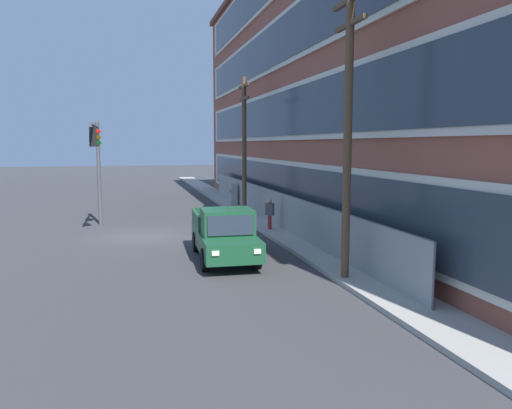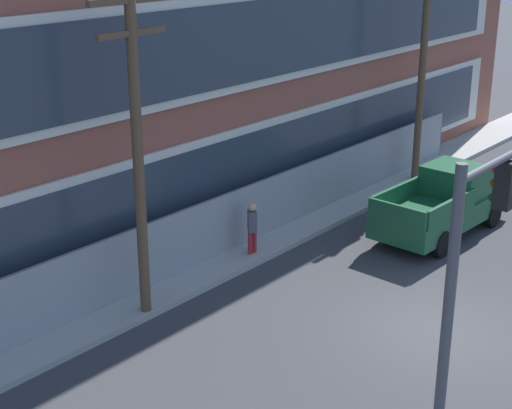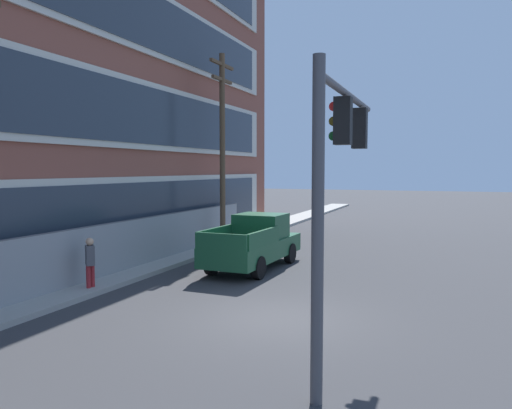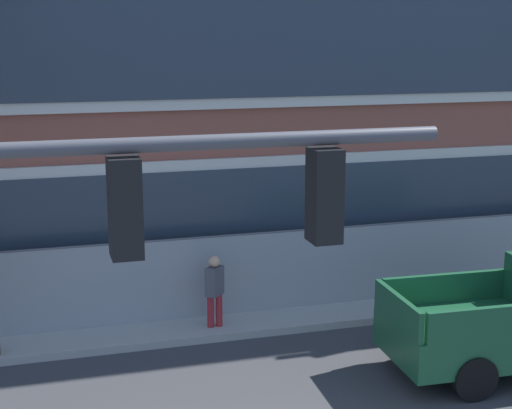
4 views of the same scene
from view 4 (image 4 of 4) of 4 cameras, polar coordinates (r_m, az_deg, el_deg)
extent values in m
cube|color=#9E9B93|center=(16.89, -4.86, -8.71)|extent=(80.00, 1.83, 0.16)
cube|color=beige|center=(16.84, -12.64, -1.81)|extent=(39.71, 0.10, 2.75)
cube|color=#2D3844|center=(16.78, -12.62, -1.86)|extent=(37.98, 0.06, 2.30)
cube|color=beige|center=(16.33, -13.29, 11.30)|extent=(39.71, 0.10, 2.75)
cube|color=#2D3844|center=(16.27, -13.28, 11.30)|extent=(37.98, 0.06, 2.30)
cube|color=gray|center=(16.56, -12.18, -6.18)|extent=(30.52, 0.04, 1.91)
cylinder|color=#4C4C51|center=(16.28, -12.34, -2.99)|extent=(30.52, 0.05, 0.05)
cylinder|color=#4C4C51|center=(6.97, -5.06, 4.46)|extent=(4.87, 0.14, 0.14)
cube|color=black|center=(6.98, -9.51, -0.24)|extent=(0.28, 0.32, 0.90)
cylinder|color=red|center=(7.10, -9.76, 2.28)|extent=(0.04, 0.18, 0.18)
cylinder|color=#503E08|center=(7.16, -9.68, 0.07)|extent=(0.04, 0.18, 0.18)
cylinder|color=#0A4011|center=(7.22, -9.60, -2.10)|extent=(0.04, 0.18, 0.18)
cube|color=black|center=(7.42, 5.01, 0.66)|extent=(0.28, 0.32, 0.90)
cylinder|color=red|center=(7.53, 4.56, 3.02)|extent=(0.04, 0.18, 0.18)
cylinder|color=#503E08|center=(7.59, 4.52, 0.93)|extent=(0.04, 0.18, 0.18)
cylinder|color=#0A4011|center=(7.65, 4.48, -1.12)|extent=(0.04, 0.18, 0.18)
cube|color=#194C2D|center=(15.53, 13.78, -5.89)|extent=(2.70, 0.23, 0.56)
cube|color=#194C2D|center=(14.01, 17.30, -8.15)|extent=(2.70, 0.23, 0.56)
cube|color=#194C2D|center=(14.13, 10.29, -7.59)|extent=(0.17, 1.90, 0.56)
cylinder|color=black|center=(15.67, 12.30, -9.46)|extent=(0.81, 0.29, 0.80)
cylinder|color=black|center=(14.20, 15.57, -12.03)|extent=(0.81, 0.29, 0.80)
cylinder|color=maroon|center=(16.45, -3.32, -8.00)|extent=(0.14, 0.14, 0.85)
cylinder|color=maroon|center=(16.48, -2.70, -7.95)|extent=(0.14, 0.14, 0.85)
cube|color=#4C4C51|center=(16.22, -3.04, -5.58)|extent=(0.45, 0.46, 0.60)
sphere|color=tan|center=(16.10, -3.06, -4.16)|extent=(0.24, 0.24, 0.24)
camera|label=1|loc=(28.24, 56.73, 3.17)|focal=35.00mm
camera|label=2|loc=(12.92, -101.47, 11.05)|focal=55.00mm
camera|label=3|loc=(10.28, -74.41, -10.66)|focal=35.00mm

